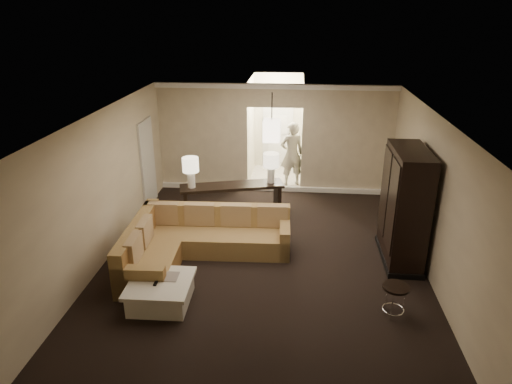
# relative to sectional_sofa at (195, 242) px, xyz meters

# --- Properties ---
(ground) EXTENTS (8.00, 8.00, 0.00)m
(ground) POSITION_rel_sectional_sofa_xyz_m (1.31, -0.29, -0.35)
(ground) COLOR black
(ground) RESTS_ON ground
(wall_back) EXTENTS (6.00, 0.04, 2.80)m
(wall_back) POSITION_rel_sectional_sofa_xyz_m (1.31, 3.71, 1.05)
(wall_back) COLOR beige
(wall_back) RESTS_ON ground
(wall_front) EXTENTS (6.00, 0.04, 2.80)m
(wall_front) POSITION_rel_sectional_sofa_xyz_m (1.31, -4.29, 1.05)
(wall_front) COLOR beige
(wall_front) RESTS_ON ground
(wall_left) EXTENTS (0.04, 8.00, 2.80)m
(wall_left) POSITION_rel_sectional_sofa_xyz_m (-1.69, -0.29, 1.05)
(wall_left) COLOR beige
(wall_left) RESTS_ON ground
(wall_right) EXTENTS (0.04, 8.00, 2.80)m
(wall_right) POSITION_rel_sectional_sofa_xyz_m (4.31, -0.29, 1.05)
(wall_right) COLOR beige
(wall_right) RESTS_ON ground
(ceiling) EXTENTS (6.00, 8.00, 0.02)m
(ceiling) POSITION_rel_sectional_sofa_xyz_m (1.31, -0.29, 2.45)
(ceiling) COLOR white
(ceiling) RESTS_ON wall_back
(crown_molding) EXTENTS (6.00, 0.10, 0.12)m
(crown_molding) POSITION_rel_sectional_sofa_xyz_m (1.31, 3.66, 2.38)
(crown_molding) COLOR white
(crown_molding) RESTS_ON wall_back
(baseboard) EXTENTS (6.00, 0.10, 0.12)m
(baseboard) POSITION_rel_sectional_sofa_xyz_m (1.31, 3.66, -0.29)
(baseboard) COLOR white
(baseboard) RESTS_ON ground
(side_door) EXTENTS (0.05, 0.90, 2.10)m
(side_door) POSITION_rel_sectional_sofa_xyz_m (-1.66, 2.51, 0.70)
(side_door) COLOR silver
(side_door) RESTS_ON ground
(foyer) EXTENTS (1.44, 2.02, 2.80)m
(foyer) POSITION_rel_sectional_sofa_xyz_m (1.31, 5.05, 0.95)
(foyer) COLOR beige
(foyer) RESTS_ON ground
(sectional_sofa) EXTENTS (2.97, 2.36, 0.88)m
(sectional_sofa) POSITION_rel_sectional_sofa_xyz_m (0.00, 0.00, 0.00)
(sectional_sofa) COLOR brown
(sectional_sofa) RESTS_ON ground
(coffee_table) EXTENTS (1.03, 1.03, 0.43)m
(coffee_table) POSITION_rel_sectional_sofa_xyz_m (-0.24, -1.49, -0.14)
(coffee_table) COLOR white
(coffee_table) RESTS_ON ground
(console_table) EXTENTS (2.34, 1.10, 0.88)m
(console_table) POSITION_rel_sectional_sofa_xyz_m (0.48, 1.71, 0.17)
(console_table) COLOR black
(console_table) RESTS_ON ground
(armoire) EXTENTS (0.65, 1.52, 2.19)m
(armoire) POSITION_rel_sectional_sofa_xyz_m (3.90, 0.33, 0.70)
(armoire) COLOR black
(armoire) RESTS_ON ground
(drink_table) EXTENTS (0.42, 0.42, 0.52)m
(drink_table) POSITION_rel_sectional_sofa_xyz_m (3.48, -1.46, 0.02)
(drink_table) COLOR black
(drink_table) RESTS_ON ground
(table_lamp_left) EXTENTS (0.35, 0.35, 0.67)m
(table_lamp_left) POSITION_rel_sectional_sofa_xyz_m (-0.37, 1.47, 0.98)
(table_lamp_left) COLOR white
(table_lamp_left) RESTS_ON console_table
(table_lamp_right) EXTENTS (0.35, 0.35, 0.67)m
(table_lamp_right) POSITION_rel_sectional_sofa_xyz_m (1.33, 1.94, 0.98)
(table_lamp_right) COLOR white
(table_lamp_right) RESTS_ON console_table
(pendant_light) EXTENTS (0.38, 0.38, 1.09)m
(pendant_light) POSITION_rel_sectional_sofa_xyz_m (1.31, 2.41, 1.60)
(pendant_light) COLOR black
(pendant_light) RESTS_ON ceiling
(person) EXTENTS (0.82, 0.68, 1.94)m
(person) POSITION_rel_sectional_sofa_xyz_m (1.76, 4.14, 0.62)
(person) COLOR beige
(person) RESTS_ON ground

